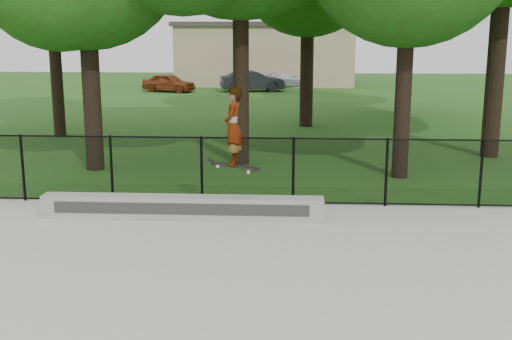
% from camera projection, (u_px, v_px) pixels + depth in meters
% --- Properties ---
extents(ground, '(100.00, 100.00, 0.00)m').
position_uv_depth(ground, '(292.00, 330.00, 8.31)').
color(ground, '#235718').
rests_on(ground, ground).
extents(concrete_slab, '(14.00, 12.00, 0.06)m').
position_uv_depth(concrete_slab, '(292.00, 328.00, 8.30)').
color(concrete_slab, '#ACABA7').
rests_on(concrete_slab, ground).
extents(grind_ledge, '(5.70, 0.40, 0.47)m').
position_uv_depth(grind_ledge, '(182.00, 207.00, 12.95)').
color(grind_ledge, '#9C9C97').
rests_on(grind_ledge, concrete_slab).
extents(car_a, '(3.57, 2.33, 1.14)m').
position_uv_depth(car_a, '(169.00, 83.00, 39.74)').
color(car_a, maroon).
rests_on(car_a, ground).
extents(car_b, '(3.81, 2.18, 1.30)m').
position_uv_depth(car_b, '(252.00, 81.00, 39.99)').
color(car_b, black).
rests_on(car_b, ground).
extents(car_c, '(3.68, 2.03, 1.10)m').
position_uv_depth(car_c, '(287.00, 79.00, 42.89)').
color(car_c, '#AFB1C6').
rests_on(car_c, ground).
extents(skater_airborne, '(0.84, 0.59, 1.67)m').
position_uv_depth(skater_airborne, '(233.00, 128.00, 12.51)').
color(skater_airborne, black).
rests_on(skater_airborne, ground).
extents(chainlink_fence, '(16.06, 0.06, 1.50)m').
position_uv_depth(chainlink_fence, '(293.00, 171.00, 13.88)').
color(chainlink_fence, black).
rests_on(chainlink_fence, concrete_slab).
extents(distant_building, '(12.40, 6.40, 4.30)m').
position_uv_depth(distant_building, '(266.00, 53.00, 45.00)').
color(distant_building, tan).
rests_on(distant_building, ground).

